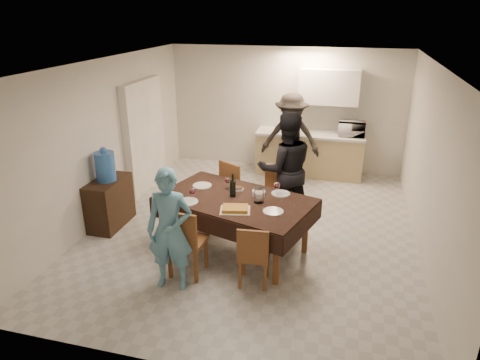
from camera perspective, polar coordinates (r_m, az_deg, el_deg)
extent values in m
cube|color=#B3B3AE|center=(6.99, 1.75, -6.44)|extent=(5.00, 6.00, 0.02)
cube|color=white|center=(6.19, 2.04, 15.23)|extent=(5.00, 6.00, 0.02)
cube|color=silver|center=(9.32, 6.01, 9.32)|extent=(5.00, 0.02, 2.60)
cube|color=silver|center=(3.86, -8.14, -9.96)|extent=(5.00, 0.02, 2.60)
cube|color=silver|center=(7.41, -17.41, 5.08)|extent=(0.02, 6.00, 2.60)
cube|color=silver|center=(6.44, 24.13, 1.66)|extent=(0.02, 6.00, 2.60)
cube|color=white|center=(8.44, -12.59, 5.80)|extent=(0.15, 1.40, 2.10)
cube|color=tan|center=(9.18, 9.19, 3.32)|extent=(2.20, 0.60, 0.86)
cube|color=beige|center=(9.05, 9.36, 6.05)|extent=(2.24, 0.64, 0.05)
cube|color=silver|center=(8.96, 11.79, 12.05)|extent=(1.20, 0.34, 0.70)
cube|color=black|center=(6.06, -0.63, -2.62)|extent=(2.38, 1.80, 0.04)
cube|color=brown|center=(6.25, -0.62, -6.06)|extent=(0.08, 0.08, 0.78)
cube|color=brown|center=(5.71, -7.01, -8.13)|extent=(0.47, 0.47, 0.05)
cube|color=brown|center=(5.42, -7.92, -6.72)|extent=(0.45, 0.06, 0.48)
cube|color=brown|center=(5.51, 1.91, -9.91)|extent=(0.43, 0.43, 0.05)
cube|color=brown|center=(5.24, 1.52, -8.75)|extent=(0.39, 0.07, 0.42)
cube|color=brown|center=(6.97, -2.59, -2.12)|extent=(0.62, 0.62, 0.05)
cube|color=brown|center=(6.68, -3.14, -0.71)|extent=(0.42, 0.26, 0.48)
cube|color=brown|center=(6.77, 4.72, -2.78)|extent=(0.51, 0.51, 0.06)
cube|color=brown|center=(6.47, 4.47, -1.31)|extent=(0.47, 0.09, 0.50)
cube|color=black|center=(7.24, -16.97, -2.93)|extent=(0.43, 0.86, 0.79)
cylinder|color=#3A78D1|center=(7.01, -17.53, 1.73)|extent=(0.31, 0.31, 0.46)
cylinder|color=white|center=(5.89, 2.53, -2.07)|extent=(0.13, 0.13, 0.21)
cube|color=#AB7C32|center=(5.69, -0.66, -3.84)|extent=(0.45, 0.38, 0.05)
cylinder|color=silver|center=(6.14, 2.51, -1.74)|extent=(0.19, 0.19, 0.07)
cylinder|color=silver|center=(6.31, -0.41, -1.23)|extent=(0.19, 0.19, 0.03)
cylinder|color=silver|center=(5.97, -6.97, -2.90)|extent=(0.28, 0.28, 0.02)
cylinder|color=silver|center=(5.67, 4.45, -4.20)|extent=(0.27, 0.27, 0.02)
cylinder|color=silver|center=(6.48, -5.07, -0.74)|extent=(0.29, 0.29, 0.02)
cylinder|color=silver|center=(6.21, 5.45, -1.82)|extent=(0.27, 0.27, 0.02)
imported|color=silver|center=(8.98, 14.67, 6.61)|extent=(0.52, 0.35, 0.29)
imported|color=#5B99B7|center=(5.35, -9.33, -6.60)|extent=(0.62, 0.45, 1.59)
imported|color=black|center=(6.86, 6.10, 1.46)|extent=(1.10, 0.99, 1.87)
imported|color=black|center=(8.65, 6.75, 5.56)|extent=(1.16, 0.67, 1.80)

